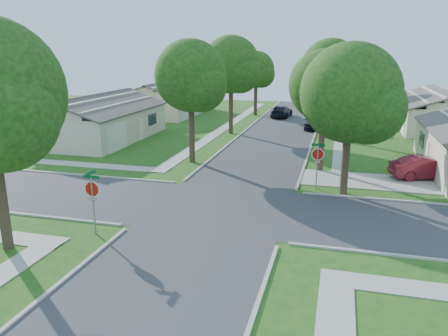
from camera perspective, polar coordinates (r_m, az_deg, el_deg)
ground at (r=23.40m, az=-0.40°, el=-5.25°), size 100.00×100.00×0.00m
road_ns at (r=23.39m, az=-0.40°, el=-5.24°), size 7.00×100.00×0.02m
sidewalk_ne at (r=47.84m, az=15.08°, el=4.90°), size 1.20×40.00×0.04m
sidewalk_nw at (r=49.29m, az=0.72°, el=5.72°), size 1.20×40.00×0.04m
driveway at (r=29.47m, az=18.39°, el=-1.64°), size 8.80×3.60×0.05m
stop_sign_sw at (r=20.44m, az=-16.83°, el=-2.98°), size 1.05×0.80×2.98m
stop_sign_ne at (r=26.58m, az=12.14°, el=1.50°), size 1.05×0.80×2.98m
tree_e_near at (r=30.27m, az=13.07°, el=10.03°), size 4.97×4.80×8.28m
tree_e_mid at (r=42.20m, az=13.78°, el=12.20°), size 5.59×5.40×9.21m
tree_e_far at (r=55.20m, az=14.13°, el=12.52°), size 5.17×5.00×8.72m
tree_w_near at (r=31.96m, az=-4.28°, el=11.49°), size 5.38×5.20×8.97m
tree_w_mid at (r=43.44m, az=1.01°, el=13.01°), size 5.80×5.60×9.56m
tree_w_far at (r=56.18m, az=4.25°, el=12.48°), size 4.76×4.60×8.04m
tree_ne_corner at (r=25.48m, az=16.29°, el=8.79°), size 5.80×5.60×8.66m
house_ne_far at (r=51.60m, az=26.31°, el=6.25°), size 8.42×13.60×4.23m
house_nw_near at (r=42.71m, az=-16.08°, el=5.67°), size 8.42×13.60×4.23m
house_nw_far at (r=57.81m, az=-7.45°, el=8.50°), size 8.42×13.60×4.23m
car_driveway at (r=31.28m, az=24.93°, el=0.02°), size 4.78×2.86×1.49m
car_curb_east at (r=47.60m, az=11.64°, el=6.01°), size 1.97×4.71×1.59m
car_curb_west at (r=55.17m, az=7.52°, el=7.35°), size 2.39×5.11×1.44m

